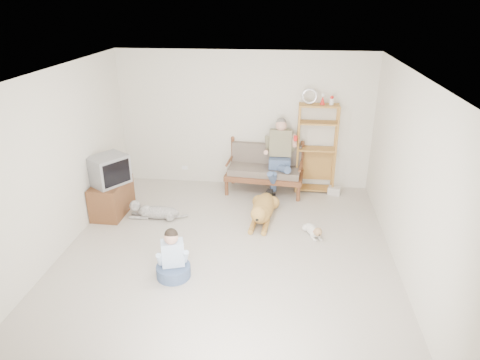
# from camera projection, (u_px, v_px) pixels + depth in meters

# --- Properties ---
(floor) EXTENTS (5.50, 5.50, 0.00)m
(floor) POSITION_uv_depth(u_px,v_px,m) (226.00, 256.00, 6.47)
(floor) COLOR beige
(floor) RESTS_ON ground
(ceiling) EXTENTS (5.50, 5.50, 0.00)m
(ceiling) POSITION_uv_depth(u_px,v_px,m) (223.00, 75.00, 5.40)
(ceiling) COLOR white
(ceiling) RESTS_ON ground
(wall_back) EXTENTS (5.00, 0.00, 5.00)m
(wall_back) POSITION_uv_depth(u_px,v_px,m) (244.00, 120.00, 8.44)
(wall_back) COLOR beige
(wall_back) RESTS_ON ground
(wall_front) EXTENTS (5.00, 0.00, 5.00)m
(wall_front) POSITION_uv_depth(u_px,v_px,m) (177.00, 304.00, 3.42)
(wall_front) COLOR beige
(wall_front) RESTS_ON ground
(wall_left) EXTENTS (0.00, 5.50, 5.50)m
(wall_left) POSITION_uv_depth(u_px,v_px,m) (54.00, 166.00, 6.18)
(wall_left) COLOR beige
(wall_left) RESTS_ON ground
(wall_right) EXTENTS (0.00, 5.50, 5.50)m
(wall_right) POSITION_uv_depth(u_px,v_px,m) (411.00, 181.00, 5.69)
(wall_right) COLOR beige
(wall_right) RESTS_ON ground
(loveseat) EXTENTS (1.56, 0.83, 0.95)m
(loveseat) POSITION_uv_depth(u_px,v_px,m) (265.00, 168.00, 8.46)
(loveseat) COLOR brown
(loveseat) RESTS_ON ground
(man) EXTENTS (0.57, 0.81, 1.32)m
(man) POSITION_uv_depth(u_px,v_px,m) (278.00, 162.00, 8.18)
(man) COLOR #486085
(man) RESTS_ON loveseat
(etagere) EXTENTS (0.78, 0.34, 2.05)m
(etagere) POSITION_uv_depth(u_px,v_px,m) (316.00, 148.00, 8.30)
(etagere) COLOR #C6873E
(etagere) RESTS_ON ground
(book_stack) EXTENTS (0.27, 0.23, 0.15)m
(book_stack) POSITION_uv_depth(u_px,v_px,m) (334.00, 191.00, 8.44)
(book_stack) COLOR white
(book_stack) RESTS_ON ground
(tv_stand) EXTENTS (0.52, 0.91, 0.60)m
(tv_stand) POSITION_uv_depth(u_px,v_px,m) (112.00, 198.00, 7.64)
(tv_stand) COLOR brown
(tv_stand) RESTS_ON ground
(crt_tv) EXTENTS (0.74, 0.77, 0.50)m
(crt_tv) POSITION_uv_depth(u_px,v_px,m) (109.00, 170.00, 7.38)
(crt_tv) COLOR gray
(crt_tv) RESTS_ON tv_stand
(wall_outlet) EXTENTS (0.12, 0.02, 0.08)m
(wall_outlet) POSITION_uv_depth(u_px,v_px,m) (185.00, 168.00, 8.97)
(wall_outlet) COLOR white
(wall_outlet) RESTS_ON ground
(golden_retriever) EXTENTS (0.47, 1.52, 0.46)m
(golden_retriever) POSITION_uv_depth(u_px,v_px,m) (262.00, 210.00, 7.46)
(golden_retriever) COLOR #BD9041
(golden_retriever) RESTS_ON ground
(shaggy_dog) EXTENTS (1.09, 0.28, 0.32)m
(shaggy_dog) POSITION_uv_depth(u_px,v_px,m) (153.00, 211.00, 7.52)
(shaggy_dog) COLOR white
(shaggy_dog) RESTS_ON ground
(terrier) EXTENTS (0.30, 0.56, 0.22)m
(terrier) POSITION_uv_depth(u_px,v_px,m) (314.00, 231.00, 6.97)
(terrier) COLOR white
(terrier) RESTS_ON ground
(child) EXTENTS (0.48, 0.48, 0.75)m
(child) POSITION_uv_depth(u_px,v_px,m) (173.00, 260.00, 5.90)
(child) COLOR #486085
(child) RESTS_ON ground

